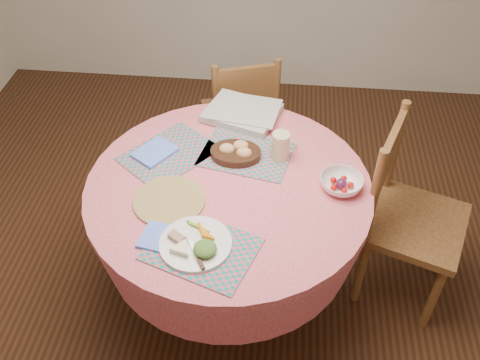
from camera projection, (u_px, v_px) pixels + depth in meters
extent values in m
plane|color=#331C0F|center=(231.00, 288.00, 2.81)|extent=(4.00, 4.00, 0.00)
cylinder|color=#F07080|center=(229.00, 188.00, 2.31)|extent=(1.24, 1.24, 0.04)
cone|color=#F07080|center=(229.00, 215.00, 2.43)|extent=(1.24, 1.24, 0.30)
cylinder|color=black|center=(230.00, 262.00, 2.66)|extent=(0.14, 0.14, 0.44)
cylinder|color=black|center=(230.00, 285.00, 2.79)|extent=(0.56, 0.56, 0.06)
cube|color=brown|center=(416.00, 224.00, 2.51)|extent=(0.56, 0.58, 0.04)
cylinder|color=brown|center=(434.00, 297.00, 2.49)|extent=(0.05, 0.05, 0.47)
cylinder|color=brown|center=(448.00, 242.00, 2.74)|extent=(0.05, 0.05, 0.47)
cylinder|color=brown|center=(361.00, 270.00, 2.61)|extent=(0.05, 0.05, 0.47)
cylinder|color=brown|center=(381.00, 220.00, 2.85)|extent=(0.05, 0.05, 0.47)
cylinder|color=brown|center=(374.00, 197.00, 2.28)|extent=(0.05, 0.05, 0.52)
cylinder|color=brown|center=(395.00, 147.00, 2.52)|extent=(0.05, 0.05, 0.52)
cube|color=brown|center=(389.00, 153.00, 2.33)|extent=(0.16, 0.36, 0.25)
cube|color=brown|center=(240.00, 116.00, 3.22)|extent=(0.51, 0.50, 0.04)
cylinder|color=brown|center=(260.00, 125.00, 3.50)|extent=(0.05, 0.05, 0.42)
cylinder|color=brown|center=(209.00, 132.00, 3.45)|extent=(0.05, 0.05, 0.42)
cylinder|color=brown|center=(272.00, 156.00, 3.27)|extent=(0.05, 0.05, 0.42)
cylinder|color=brown|center=(218.00, 164.00, 3.22)|extent=(0.05, 0.05, 0.42)
cylinder|color=brown|center=(276.00, 97.00, 2.95)|extent=(0.05, 0.05, 0.47)
cylinder|color=brown|center=(216.00, 104.00, 2.90)|extent=(0.05, 0.05, 0.47)
cube|color=brown|center=(246.00, 86.00, 2.86)|extent=(0.33, 0.13, 0.23)
cube|color=#17827A|center=(202.00, 249.00, 2.03)|extent=(0.48, 0.42, 0.01)
cube|color=#17827A|center=(169.00, 154.00, 2.44)|extent=(0.48, 0.50, 0.01)
cube|color=#17827A|center=(246.00, 154.00, 2.45)|extent=(0.45, 0.38, 0.01)
cylinder|color=#A28146|center=(169.00, 201.00, 2.22)|extent=(0.30, 0.30, 0.01)
cube|color=#6384FF|center=(164.00, 239.00, 2.06)|extent=(0.20, 0.17, 0.01)
cube|color=#6384FF|center=(155.00, 152.00, 2.44)|extent=(0.22, 0.23, 0.01)
cylinder|color=white|center=(196.00, 244.00, 2.04)|extent=(0.28, 0.28, 0.01)
ellipsoid|color=#325C1F|center=(210.00, 242.00, 2.01)|extent=(0.13, 0.13, 0.04)
cylinder|color=#F0E7C0|center=(190.00, 253.00, 1.98)|extent=(0.11, 0.11, 0.02)
cube|color=#8D6451|center=(177.00, 246.00, 2.01)|extent=(0.07, 0.07, 0.02)
cube|color=silver|center=(199.00, 248.00, 2.01)|extent=(0.09, 0.14, 0.00)
cylinder|color=black|center=(236.00, 153.00, 2.41)|extent=(0.23, 0.23, 0.03)
ellipsoid|color=#F3BA7C|center=(227.00, 147.00, 2.39)|extent=(0.07, 0.06, 0.05)
ellipsoid|color=#F3BA7C|center=(241.00, 143.00, 2.41)|extent=(0.07, 0.06, 0.05)
ellipsoid|color=#F3BA7C|center=(244.00, 151.00, 2.37)|extent=(0.07, 0.06, 0.05)
cylinder|color=beige|center=(281.00, 146.00, 2.38)|extent=(0.08, 0.08, 0.13)
torus|color=beige|center=(290.00, 146.00, 2.38)|extent=(0.07, 0.01, 0.07)
imported|color=white|center=(341.00, 183.00, 2.26)|extent=(0.19, 0.19, 0.06)
sphere|color=red|center=(351.00, 185.00, 2.26)|extent=(0.03, 0.03, 0.03)
sphere|color=red|center=(344.00, 179.00, 2.29)|extent=(0.03, 0.03, 0.03)
sphere|color=red|center=(333.00, 180.00, 2.29)|extent=(0.03, 0.03, 0.03)
sphere|color=red|center=(334.00, 188.00, 2.25)|extent=(0.03, 0.03, 0.03)
sphere|color=red|center=(344.00, 191.00, 2.24)|extent=(0.03, 0.03, 0.03)
sphere|color=#4D1639|center=(341.00, 184.00, 2.26)|extent=(0.05, 0.05, 0.05)
cube|color=silver|center=(242.00, 113.00, 2.65)|extent=(0.41, 0.36, 0.03)
cube|color=silver|center=(246.00, 109.00, 2.63)|extent=(0.36, 0.30, 0.01)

